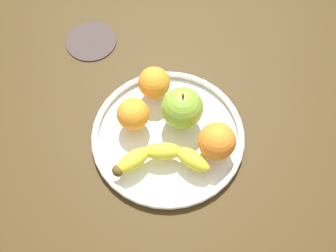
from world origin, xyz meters
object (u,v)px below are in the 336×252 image
banana (161,158)px  orange_back_left (216,143)px  apple (182,108)px  fruit_bowl (168,136)px  ambient_coaster (91,41)px  orange_back_right (154,83)px  orange_front_left (133,115)px

banana → orange_back_left: orange_back_left is taller
apple → fruit_bowl: bearing=71.6°
fruit_bowl → orange_back_left: orange_back_left is taller
banana → apple: apple is taller
ambient_coaster → orange_back_left: bearing=154.0°
banana → orange_back_right: bearing=-86.1°
fruit_bowl → banana: size_ratio=1.71×
orange_back_left → apple: bearing=-27.7°
ambient_coaster → apple: bearing=154.5°
apple → orange_front_left: apple is taller
fruit_bowl → ambient_coaster: 28.87cm
fruit_bowl → apple: apple is taller
orange_back_right → orange_back_left: 17.15cm
orange_back_left → ambient_coaster: bearing=-26.0°
fruit_bowl → orange_back_right: size_ratio=4.65×
apple → orange_back_right: size_ratio=1.39×
fruit_bowl → orange_back_left: size_ratio=4.23×
fruit_bowl → orange_back_right: 10.53cm
fruit_bowl → ambient_coaster: bearing=-33.6°
orange_front_left → orange_back_left: (-16.20, 0.04, 0.38)cm
banana → orange_back_left: size_ratio=2.46×
orange_back_right → orange_front_left: size_ratio=1.02×
fruit_bowl → orange_back_right: (5.83, -7.80, 4.01)cm
orange_back_right → apple: bearing=151.4°
banana → apple: size_ratio=1.95×
banana → orange_front_left: (7.70, -5.53, 1.47)cm
orange_front_left → orange_back_left: 16.21cm
banana → orange_back_left: bearing=-169.3°
orange_back_right → banana: bearing=116.0°
orange_back_right → orange_front_left: bearing=82.3°
orange_back_left → ambient_coaster: size_ratio=0.62×
banana → ambient_coaster: banana is taller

